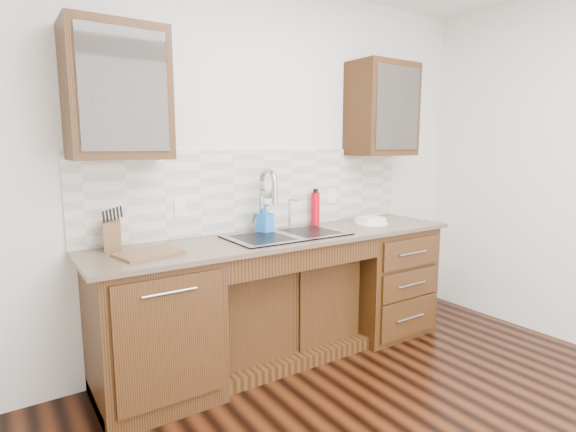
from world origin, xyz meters
TOP-DOWN VIEW (x-y plane):
  - wall_back at (0.00, 1.80)m, footprint 4.00×0.10m
  - base_cabinet_left at (-0.95, 1.44)m, footprint 0.70×0.62m
  - base_cabinet_center at (0.00, 1.53)m, footprint 1.20×0.44m
  - base_cabinet_right at (0.95, 1.44)m, footprint 0.70×0.62m
  - countertop at (0.00, 1.43)m, footprint 2.70×0.65m
  - backsplash at (0.00, 1.74)m, footprint 2.70×0.02m
  - sink at (0.00, 1.41)m, footprint 0.84×0.46m
  - faucet at (-0.07, 1.64)m, footprint 0.04×0.04m
  - filter_tap at (0.18, 1.65)m, footprint 0.02×0.02m
  - upper_cabinet_left at (-1.05, 1.58)m, footprint 0.55×0.34m
  - upper_cabinet_right at (1.05, 1.58)m, footprint 0.55×0.34m
  - outlet_left at (-0.65, 1.73)m, footprint 0.08×0.01m
  - outlet_right at (0.65, 1.73)m, footprint 0.08×0.01m
  - soap_bottle at (-0.07, 1.58)m, footprint 0.12×0.12m
  - water_bottle at (0.43, 1.66)m, footprint 0.08×0.08m
  - plate at (0.82, 1.43)m, footprint 0.28×0.28m
  - dish_towel at (0.85, 1.47)m, footprint 0.21×0.15m
  - knife_block at (-1.11, 1.64)m, footprint 0.13×0.17m
  - cutting_board at (-0.97, 1.39)m, footprint 0.39×0.31m
  - cup_left_a at (-1.16, 1.58)m, footprint 0.13×0.13m
  - cup_left_b at (-0.91, 1.58)m, footprint 0.14×0.14m
  - cup_right_a at (0.98, 1.58)m, footprint 0.14×0.14m
  - cup_right_b at (1.16, 1.58)m, footprint 0.13×0.13m

SIDE VIEW (x-z plane):
  - base_cabinet_center at x=0.00m, z-range 0.00..0.70m
  - base_cabinet_left at x=-0.95m, z-range 0.00..0.88m
  - base_cabinet_right at x=0.95m, z-range 0.00..0.88m
  - sink at x=0.00m, z-range 0.73..0.92m
  - countertop at x=0.00m, z-range 0.88..0.91m
  - plate at x=0.82m, z-range 0.91..0.92m
  - cutting_board at x=-0.97m, z-range 0.91..0.93m
  - dish_towel at x=0.85m, z-range 0.93..0.96m
  - knife_block at x=-1.11m, z-range 0.91..1.09m
  - soap_bottle at x=-0.07m, z-range 0.91..1.12m
  - filter_tap at x=0.18m, z-range 0.91..1.15m
  - water_bottle at x=0.43m, z-range 0.91..1.17m
  - faucet at x=-0.07m, z-range 0.91..1.31m
  - outlet_left at x=-0.65m, z-range 1.06..1.18m
  - outlet_right at x=0.65m, z-range 1.06..1.18m
  - backsplash at x=0.00m, z-range 0.91..1.50m
  - wall_back at x=0.00m, z-range 0.00..2.70m
  - cup_left_a at x=-1.16m, z-range 1.72..1.82m
  - cup_right_a at x=0.98m, z-range 1.72..1.82m
  - cup_left_b at x=-0.91m, z-range 1.72..1.82m
  - cup_right_b at x=1.16m, z-range 1.72..1.83m
  - upper_cabinet_left at x=-1.05m, z-range 1.45..2.20m
  - upper_cabinet_right at x=1.05m, z-range 1.45..2.20m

